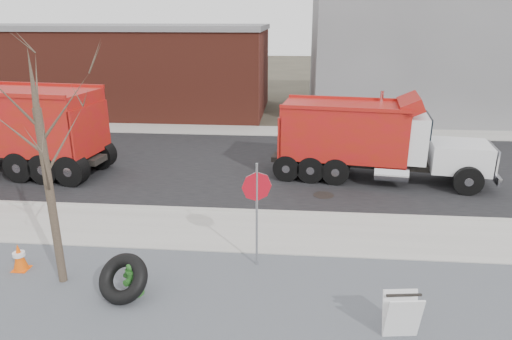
# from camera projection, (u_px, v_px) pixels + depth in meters

# --- Properties ---
(ground) EXTENTS (120.00, 120.00, 0.00)m
(ground) POSITION_uv_depth(u_px,v_px,m) (220.00, 235.00, 12.60)
(ground) COLOR #383328
(ground) RESTS_ON ground
(gravel_verge) EXTENTS (60.00, 5.00, 0.03)m
(gravel_verge) POSITION_uv_depth(u_px,v_px,m) (193.00, 313.00, 9.29)
(gravel_verge) COLOR slate
(gravel_verge) RESTS_ON ground
(sidewalk) EXTENTS (60.00, 2.50, 0.06)m
(sidewalk) POSITION_uv_depth(u_px,v_px,m) (222.00, 230.00, 12.83)
(sidewalk) COLOR #9E9B93
(sidewalk) RESTS_ON ground
(curb) EXTENTS (60.00, 0.15, 0.11)m
(curb) POSITION_uv_depth(u_px,v_px,m) (228.00, 211.00, 14.04)
(curb) COLOR #9E9B93
(curb) RESTS_ON ground
(road) EXTENTS (60.00, 9.40, 0.02)m
(road) POSITION_uv_depth(u_px,v_px,m) (245.00, 165.00, 18.54)
(road) COLOR black
(road) RESTS_ON ground
(far_sidewalk) EXTENTS (60.00, 2.00, 0.06)m
(far_sidewalk) POSITION_uv_depth(u_px,v_px,m) (257.00, 131.00, 23.91)
(far_sidewalk) COLOR #9E9B93
(far_sidewalk) RESTS_ON ground
(building_grey) EXTENTS (12.00, 10.00, 8.00)m
(building_grey) POSITION_uv_depth(u_px,v_px,m) (414.00, 46.00, 27.56)
(building_grey) COLOR gray
(building_grey) RESTS_ON ground
(building_brick) EXTENTS (20.20, 8.20, 5.30)m
(building_brick) POSITION_uv_depth(u_px,v_px,m) (105.00, 68.00, 28.61)
(building_brick) COLOR maroon
(building_brick) RESTS_ON ground
(bare_tree) EXTENTS (3.20, 3.20, 5.20)m
(bare_tree) POSITION_uv_depth(u_px,v_px,m) (42.00, 142.00, 9.35)
(bare_tree) COLOR #382D23
(bare_tree) RESTS_ON ground
(fire_hydrant) EXTENTS (0.46, 0.46, 0.82)m
(fire_hydrant) POSITION_uv_depth(u_px,v_px,m) (133.00, 279.00, 9.80)
(fire_hydrant) COLOR #296024
(fire_hydrant) RESTS_ON ground
(truck_tire) EXTENTS (1.27, 1.16, 1.02)m
(truck_tire) POSITION_uv_depth(u_px,v_px,m) (123.00, 279.00, 9.64)
(truck_tire) COLOR black
(truck_tire) RESTS_ON ground
(stop_sign) EXTENTS (0.68, 0.26, 2.61)m
(stop_sign) POSITION_uv_depth(u_px,v_px,m) (257.00, 197.00, 10.51)
(stop_sign) COLOR gray
(stop_sign) RESTS_ON ground
(sandwich_board) EXTENTS (0.70, 0.49, 0.91)m
(sandwich_board) POSITION_uv_depth(u_px,v_px,m) (402.00, 315.00, 8.46)
(sandwich_board) COLOR white
(sandwich_board) RESTS_ON ground
(traffic_cone_near) EXTENTS (0.36, 0.36, 0.70)m
(traffic_cone_near) POSITION_uv_depth(u_px,v_px,m) (19.00, 257.00, 10.76)
(traffic_cone_near) COLOR #F05207
(traffic_cone_near) RESTS_ON ground
(dump_truck_red_a) EXTENTS (7.84, 3.07, 3.14)m
(dump_truck_red_a) POSITION_uv_depth(u_px,v_px,m) (370.00, 137.00, 16.48)
(dump_truck_red_a) COLOR black
(dump_truck_red_a) RESTS_ON ground
(dump_truck_red_b) EXTENTS (8.67, 3.40, 3.62)m
(dump_truck_red_b) POSITION_uv_depth(u_px,v_px,m) (3.00, 125.00, 17.28)
(dump_truck_red_b) COLOR black
(dump_truck_red_b) RESTS_ON ground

